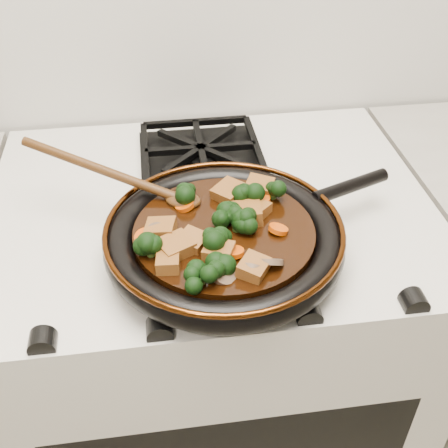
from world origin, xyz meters
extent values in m
cube|color=beige|center=(0.00, 1.69, 0.45)|extent=(0.76, 0.60, 0.90)
cylinder|color=black|center=(0.00, 1.54, 0.93)|extent=(0.32, 0.32, 0.01)
torus|color=black|center=(0.00, 1.54, 0.94)|extent=(0.35, 0.35, 0.04)
torus|color=#48210A|center=(0.00, 1.54, 0.96)|extent=(0.35, 0.35, 0.01)
cylinder|color=black|center=(0.22, 1.62, 0.96)|extent=(0.14, 0.07, 0.02)
cylinder|color=black|center=(0.00, 1.54, 0.95)|extent=(0.26, 0.26, 0.02)
cube|color=brown|center=(-0.08, 1.47, 0.97)|extent=(0.03, 0.04, 0.02)
cube|color=brown|center=(0.04, 1.56, 0.97)|extent=(0.05, 0.05, 0.03)
cube|color=brown|center=(-0.01, 1.48, 0.97)|extent=(0.05, 0.05, 0.02)
cube|color=brown|center=(-0.09, 1.54, 0.97)|extent=(0.05, 0.05, 0.03)
cube|color=brown|center=(-0.04, 1.51, 0.97)|extent=(0.05, 0.05, 0.02)
cube|color=brown|center=(0.03, 1.44, 0.97)|extent=(0.05, 0.05, 0.03)
cube|color=brown|center=(0.06, 1.57, 0.97)|extent=(0.05, 0.05, 0.02)
cube|color=brown|center=(-0.07, 1.50, 0.97)|extent=(0.06, 0.06, 0.02)
cube|color=brown|center=(0.07, 1.63, 0.97)|extent=(0.05, 0.05, 0.03)
cube|color=brown|center=(0.02, 1.62, 0.97)|extent=(0.06, 0.06, 0.03)
cylinder|color=#CD4405|center=(-0.11, 1.53, 0.96)|extent=(0.03, 0.03, 0.02)
cylinder|color=#CD4405|center=(-0.05, 1.60, 0.96)|extent=(0.03, 0.03, 0.02)
cylinder|color=#CD4405|center=(-0.09, 1.56, 0.96)|extent=(0.03, 0.03, 0.02)
cylinder|color=#CD4405|center=(0.01, 1.48, 0.96)|extent=(0.03, 0.03, 0.01)
cylinder|color=#CD4405|center=(0.08, 1.52, 0.96)|extent=(0.03, 0.03, 0.02)
cylinder|color=#CD4405|center=(0.07, 1.60, 0.96)|extent=(0.03, 0.03, 0.01)
cylinder|color=brown|center=(0.05, 1.46, 0.97)|extent=(0.04, 0.04, 0.03)
cylinder|color=brown|center=(-0.01, 1.44, 0.97)|extent=(0.05, 0.05, 0.03)
cylinder|color=brown|center=(-0.09, 1.54, 0.97)|extent=(0.04, 0.03, 0.03)
cylinder|color=brown|center=(0.03, 1.44, 0.97)|extent=(0.04, 0.04, 0.03)
ellipsoid|color=#44260E|center=(-0.05, 1.61, 0.96)|extent=(0.07, 0.06, 0.02)
cylinder|color=#44260E|center=(-0.17, 1.67, 0.99)|extent=(0.02, 0.02, 0.27)
camera|label=1|loc=(-0.08, 0.92, 1.47)|focal=45.00mm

